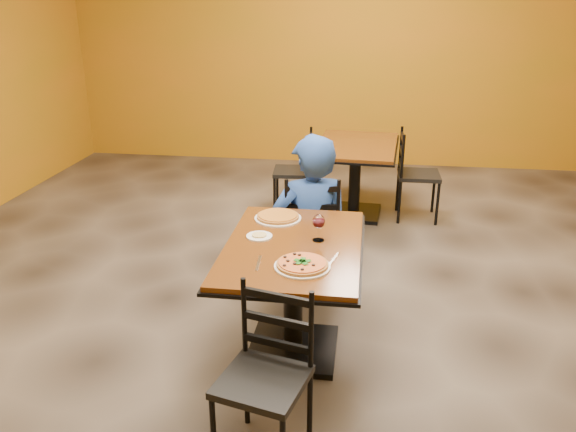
# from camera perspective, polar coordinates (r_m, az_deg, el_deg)

# --- Properties ---
(floor) EXTENTS (7.00, 8.00, 0.01)m
(floor) POSITION_cam_1_polar(r_m,az_deg,el_deg) (4.21, 1.40, -9.42)
(floor) COLOR black
(floor) RESTS_ON ground
(wall_back) EXTENTS (7.00, 0.01, 3.00)m
(wall_back) POSITION_cam_1_polar(r_m,az_deg,el_deg) (7.63, 5.16, 16.29)
(wall_back) COLOR #B86A14
(wall_back) RESTS_ON ground
(table_main) EXTENTS (0.83, 1.23, 0.75)m
(table_main) POSITION_cam_1_polar(r_m,az_deg,el_deg) (3.50, 0.52, -5.71)
(table_main) COLOR #5D2C0E
(table_main) RESTS_ON floor
(table_second) EXTENTS (0.89, 1.26, 0.75)m
(table_second) POSITION_cam_1_polar(r_m,az_deg,el_deg) (5.83, 6.72, 5.27)
(table_second) COLOR #5D2C0E
(table_second) RESTS_ON floor
(chair_main_near) EXTENTS (0.47, 0.47, 0.86)m
(chair_main_near) POSITION_cam_1_polar(r_m,az_deg,el_deg) (2.82, -2.55, -16.20)
(chair_main_near) COLOR black
(chair_main_near) RESTS_ON floor
(chair_main_far) EXTENTS (0.46, 0.46, 0.91)m
(chair_main_far) POSITION_cam_1_polar(r_m,az_deg,el_deg) (4.40, 2.33, -1.31)
(chair_main_far) COLOR black
(chair_main_far) RESTS_ON floor
(chair_second_left) EXTENTS (0.42, 0.42, 0.87)m
(chair_second_left) POSITION_cam_1_polar(r_m,az_deg,el_deg) (5.91, 0.50, 4.41)
(chair_second_left) COLOR black
(chair_second_left) RESTS_ON floor
(chair_second_right) EXTENTS (0.41, 0.41, 0.90)m
(chair_second_right) POSITION_cam_1_polar(r_m,az_deg,el_deg) (5.89, 12.87, 3.96)
(chair_second_right) COLOR black
(chair_second_right) RESTS_ON floor
(diner) EXTENTS (0.71, 0.58, 1.23)m
(diner) POSITION_cam_1_polar(r_m,az_deg,el_deg) (4.24, 2.29, 0.09)
(diner) COLOR navy
(diner) RESTS_ON floor
(plate_main) EXTENTS (0.31, 0.31, 0.01)m
(plate_main) POSITION_cam_1_polar(r_m,az_deg,el_deg) (3.14, 1.43, -5.03)
(plate_main) COLOR white
(plate_main) RESTS_ON table_main
(pizza_main) EXTENTS (0.28, 0.28, 0.02)m
(pizza_main) POSITION_cam_1_polar(r_m,az_deg,el_deg) (3.13, 1.43, -4.76)
(pizza_main) COLOR maroon
(pizza_main) RESTS_ON plate_main
(plate_far) EXTENTS (0.31, 0.31, 0.01)m
(plate_far) POSITION_cam_1_polar(r_m,az_deg,el_deg) (3.80, -1.01, -0.23)
(plate_far) COLOR white
(plate_far) RESTS_ON table_main
(pizza_far) EXTENTS (0.28, 0.28, 0.02)m
(pizza_far) POSITION_cam_1_polar(r_m,az_deg,el_deg) (3.79, -1.01, -0.00)
(pizza_far) COLOR gold
(pizza_far) RESTS_ON plate_far
(side_plate) EXTENTS (0.16, 0.16, 0.01)m
(side_plate) POSITION_cam_1_polar(r_m,az_deg,el_deg) (3.52, -2.87, -2.03)
(side_plate) COLOR white
(side_plate) RESTS_ON table_main
(dip) EXTENTS (0.09, 0.09, 0.01)m
(dip) POSITION_cam_1_polar(r_m,az_deg,el_deg) (3.52, -2.87, -1.89)
(dip) COLOR tan
(dip) RESTS_ON side_plate
(wine_glass) EXTENTS (0.08, 0.08, 0.18)m
(wine_glass) POSITION_cam_1_polar(r_m,az_deg,el_deg) (3.44, 3.05, -1.06)
(wine_glass) COLOR white
(wine_glass) RESTS_ON table_main
(fork) EXTENTS (0.03, 0.19, 0.00)m
(fork) POSITION_cam_1_polar(r_m,az_deg,el_deg) (3.18, -2.97, -4.70)
(fork) COLOR silver
(fork) RESTS_ON table_main
(knife) EXTENTS (0.06, 0.21, 0.00)m
(knife) POSITION_cam_1_polar(r_m,az_deg,el_deg) (3.22, 4.44, -4.44)
(knife) COLOR silver
(knife) RESTS_ON table_main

